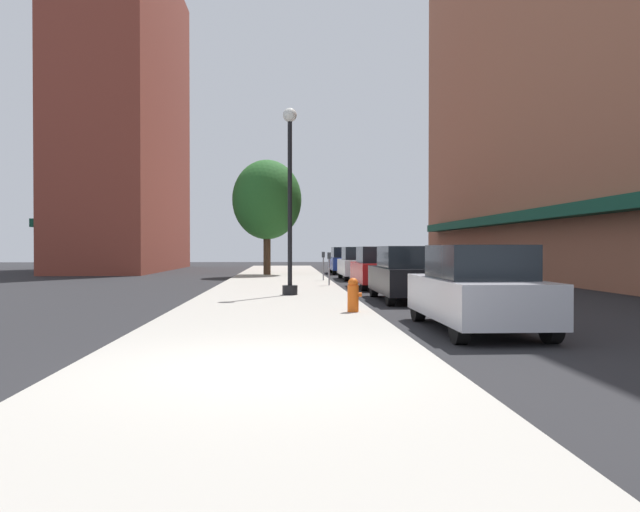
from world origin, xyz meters
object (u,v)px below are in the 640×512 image
Objects in this scene: lamppost at (290,197)px; car_black at (407,274)px; car_red at (379,268)px; fire_hydrant at (353,295)px; tree_near at (267,200)px; parking_meter_near at (323,262)px; parking_meter_far at (329,264)px; car_blue at (345,261)px; car_silver at (477,289)px; car_white at (359,264)px.

lamppost reaches higher than car_black.
fire_hydrant is at bearing -100.13° from car_red.
tree_near is (-2.62, 20.22, 3.77)m from fire_hydrant.
fire_hydrant is 0.18× the size of car_red.
lamppost reaches higher than fire_hydrant.
tree_near is at bearing 114.06° from parking_meter_near.
tree_near is 11.82m from car_red.
fire_hydrant is at bearing -90.64° from parking_meter_near.
parking_meter_far is (0.16, 10.17, 0.43)m from fire_hydrant.
car_blue is at bearing 90.61° from car_black.
car_silver is (1.95, -16.54, -0.14)m from parking_meter_near.
parking_meter_near is 10.16m from car_blue.
car_red is 1.00× the size of car_blue.
car_silver is 1.00× the size of car_red.
fire_hydrant is at bearing 130.09° from car_silver.
tree_near is at bearing 144.89° from car_white.
lamppost is 1.37× the size of car_white.
car_black is (2.11, 4.19, 0.29)m from fire_hydrant.
tree_near is 6.96m from car_blue.
fire_hydrant is at bearing -116.08° from car_black.
car_silver is at bearing -88.19° from car_red.
tree_near reaches higher than car_black.
car_white is (0.00, 19.16, 0.00)m from car_silver.
car_black is 1.00× the size of car_white.
lamppost reaches higher than car_white.
lamppost is at bearing -105.10° from car_white.
car_white reaches higher than fire_hydrant.
tree_near is 1.49× the size of car_silver.
parking_meter_near is at bearing -65.94° from tree_near.
car_blue is at bearing 91.81° from car_red.
tree_near is at bearing -139.80° from car_blue.
lamppost is at bearing -100.31° from parking_meter_near.
car_blue is at bearing 84.98° from fire_hydrant.
fire_hydrant is at bearing -90.88° from parking_meter_far.
car_white is (3.54, 11.37, -2.39)m from lamppost.
car_white is at bearing 90.61° from car_black.
parking_meter_far is 0.30× the size of car_white.
parking_meter_near is (1.59, 8.74, -2.25)m from lamppost.
car_black is at bearing -16.65° from lamppost.
car_silver is at bearing -78.26° from tree_near.
parking_meter_far is at bearing 175.65° from car_red.
tree_near is at bearing 102.27° from car_silver.
tree_near is at bearing 107.05° from car_black.
parking_meter_near is at bearing 79.69° from lamppost.
car_red is at bearing 78.06° from fire_hydrant.
car_black reaches higher than parking_meter_far.
car_silver is 12.51m from car_red.
car_silver is (4.73, -22.77, -3.48)m from tree_near.
lamppost reaches higher than car_red.
car_red reaches higher than parking_meter_far.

